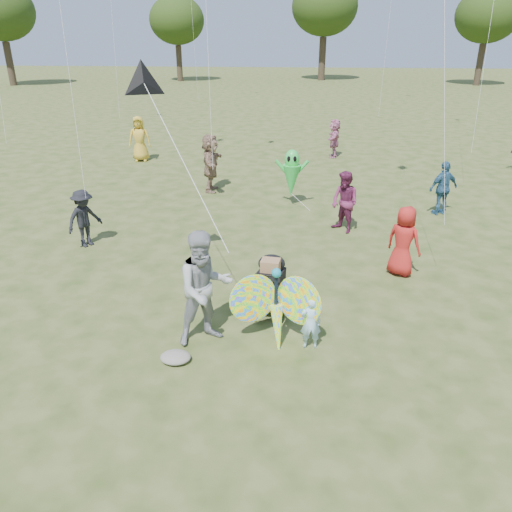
{
  "coord_description": "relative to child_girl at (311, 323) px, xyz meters",
  "views": [
    {
      "loc": [
        0.65,
        -6.85,
        4.83
      ],
      "look_at": [
        -0.2,
        1.5,
        1.1
      ],
      "focal_mm": 35.0,
      "sensor_mm": 36.0,
      "label": 1
    }
  ],
  "objects": [
    {
      "name": "grey_bag",
      "position": [
        -2.15,
        -0.63,
        -0.39
      ],
      "size": [
        0.5,
        0.41,
        0.16
      ],
      "primitive_type": "ellipsoid",
      "color": "gray",
      "rests_on": "ground"
    },
    {
      "name": "crowd_c",
      "position": [
        3.79,
        7.27,
        0.31
      ],
      "size": [
        0.99,
        0.74,
        1.56
      ],
      "primitive_type": "imported",
      "rotation": [
        0.0,
        0.0,
        3.58
      ],
      "color": "#2E5B7E",
      "rests_on": "ground"
    },
    {
      "name": "delta_kite_rig",
      "position": [
        -3.15,
        2.1,
        3.54
      ],
      "size": [
        2.26,
        2.29,
        2.84
      ],
      "color": "black",
      "rests_on": "ground"
    },
    {
      "name": "child_girl",
      "position": [
        0.0,
        0.0,
        0.0
      ],
      "size": [
        0.37,
        0.26,
        0.95
      ],
      "primitive_type": "imported",
      "rotation": [
        0.0,
        0.0,
        3.24
      ],
      "color": "#ACDBF4",
      "rests_on": "ground"
    },
    {
      "name": "crowd_b",
      "position": [
        -5.54,
        3.9,
        0.25
      ],
      "size": [
        0.95,
        1.07,
        1.44
      ],
      "primitive_type": "imported",
      "rotation": [
        0.0,
        0.0,
        1.0
      ],
      "color": "black",
      "rests_on": "ground"
    },
    {
      "name": "crowd_g",
      "position": [
        -7.05,
        12.97,
        0.44
      ],
      "size": [
        0.99,
        0.75,
        1.83
      ],
      "primitive_type": "imported",
      "rotation": [
        0.0,
        0.0,
        0.2
      ],
      "color": "gold",
      "rests_on": "ground"
    },
    {
      "name": "crowd_a",
      "position": [
        1.97,
        3.04,
        0.3
      ],
      "size": [
        0.9,
        0.84,
        1.55
      ],
      "primitive_type": "imported",
      "rotation": [
        0.0,
        0.0,
        2.51
      ],
      "color": "red",
      "rests_on": "ground"
    },
    {
      "name": "adult_man",
      "position": [
        -1.76,
        0.05,
        0.52
      ],
      "size": [
        1.22,
        1.14,
        2.0
      ],
      "primitive_type": "imported",
      "rotation": [
        0.0,
        0.0,
        0.53
      ],
      "color": "#9C9EA2",
      "rests_on": "ground"
    },
    {
      "name": "tree_line",
      "position": [
        2.83,
        44.7,
        6.39
      ],
      "size": [
        91.78,
        33.6,
        10.79
      ],
      "color": "#3A2D21",
      "rests_on": "ground"
    },
    {
      "name": "alien_kite",
      "position": [
        -0.6,
        7.58,
        0.5
      ],
      "size": [
        1.12,
        0.69,
        1.74
      ],
      "color": "green",
      "rests_on": "ground"
    },
    {
      "name": "ground",
      "position": [
        -0.83,
        -0.29,
        -0.47
      ],
      "size": [
        160.0,
        160.0,
        0.0
      ],
      "primitive_type": "plane",
      "color": "#51592B",
      "rests_on": "ground"
    },
    {
      "name": "jogging_stroller",
      "position": [
        -0.75,
        1.18,
        0.14
      ],
      "size": [
        0.56,
        1.08,
        1.09
      ],
      "rotation": [
        0.0,
        0.0,
        -0.11
      ],
      "color": "black",
      "rests_on": "ground"
    },
    {
      "name": "crowd_j",
      "position": [
        0.97,
        14.51,
        0.33
      ],
      "size": [
        0.59,
        1.52,
        1.6
      ],
      "primitive_type": "imported",
      "rotation": [
        0.0,
        0.0,
        4.63
      ],
      "color": "#C36F94",
      "rests_on": "ground"
    },
    {
      "name": "crowd_d",
      "position": [
        -3.33,
        8.95,
        0.47
      ],
      "size": [
        0.64,
        1.78,
        1.9
      ],
      "primitive_type": "imported",
      "rotation": [
        0.0,
        0.0,
        1.61
      ],
      "color": "#92715A",
      "rests_on": "ground"
    },
    {
      "name": "butterfly_kite",
      "position": [
        -0.57,
        0.06,
        0.2
      ],
      "size": [
        1.74,
        0.75,
        1.59
      ],
      "color": "#FD3228",
      "rests_on": "ground"
    },
    {
      "name": "crowd_e",
      "position": [
        0.87,
        5.54,
        0.34
      ],
      "size": [
        0.98,
        1.0,
        1.62
      ],
      "primitive_type": "imported",
      "rotation": [
        0.0,
        0.0,
        5.43
      ],
      "color": "#6C2449",
      "rests_on": "ground"
    }
  ]
}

